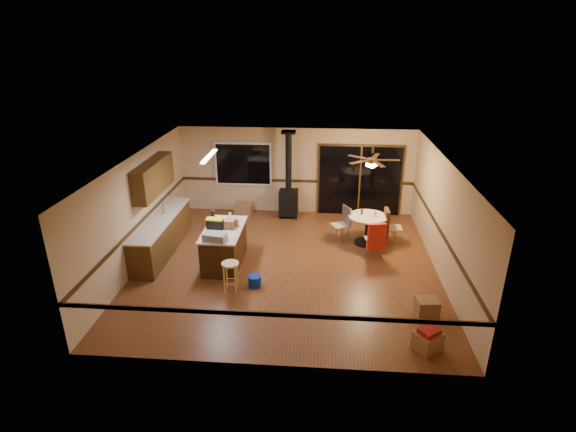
# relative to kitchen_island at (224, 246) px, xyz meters

# --- Properties ---
(floor) EXTENTS (7.00, 7.00, 0.00)m
(floor) POSITION_rel_kitchen_island_xyz_m (1.50, 0.00, -0.45)
(floor) COLOR brown
(floor) RESTS_ON ground
(ceiling) EXTENTS (7.00, 7.00, 0.00)m
(ceiling) POSITION_rel_kitchen_island_xyz_m (1.50, 0.00, 2.15)
(ceiling) COLOR silver
(ceiling) RESTS_ON ground
(wall_back) EXTENTS (7.00, 0.00, 7.00)m
(wall_back) POSITION_rel_kitchen_island_xyz_m (1.50, 3.50, 0.85)
(wall_back) COLOR tan
(wall_back) RESTS_ON ground
(wall_front) EXTENTS (7.00, 0.00, 7.00)m
(wall_front) POSITION_rel_kitchen_island_xyz_m (1.50, -3.50, 0.85)
(wall_front) COLOR tan
(wall_front) RESTS_ON ground
(wall_left) EXTENTS (0.00, 7.00, 7.00)m
(wall_left) POSITION_rel_kitchen_island_xyz_m (-2.00, 0.00, 0.85)
(wall_left) COLOR tan
(wall_left) RESTS_ON ground
(wall_right) EXTENTS (0.00, 7.00, 7.00)m
(wall_right) POSITION_rel_kitchen_island_xyz_m (5.00, 0.00, 0.85)
(wall_right) COLOR tan
(wall_right) RESTS_ON ground
(chair_rail) EXTENTS (7.00, 7.00, 0.08)m
(chair_rail) POSITION_rel_kitchen_island_xyz_m (1.50, 0.00, 0.55)
(chair_rail) COLOR #36230D
(chair_rail) RESTS_ON ground
(window) EXTENTS (1.72, 0.10, 1.32)m
(window) POSITION_rel_kitchen_island_xyz_m (-0.10, 3.45, 1.05)
(window) COLOR black
(window) RESTS_ON ground
(sliding_door) EXTENTS (2.52, 0.10, 2.10)m
(sliding_door) POSITION_rel_kitchen_island_xyz_m (3.40, 3.45, 0.60)
(sliding_door) COLOR black
(sliding_door) RESTS_ON ground
(lower_cabinets) EXTENTS (0.60, 3.00, 0.86)m
(lower_cabinets) POSITION_rel_kitchen_island_xyz_m (-1.70, 0.50, -0.02)
(lower_cabinets) COLOR #503114
(lower_cabinets) RESTS_ON ground
(countertop) EXTENTS (0.64, 3.04, 0.04)m
(countertop) POSITION_rel_kitchen_island_xyz_m (-1.70, 0.50, 0.43)
(countertop) COLOR beige
(countertop) RESTS_ON lower_cabinets
(upper_cabinets) EXTENTS (0.35, 2.00, 0.80)m
(upper_cabinets) POSITION_rel_kitchen_island_xyz_m (-1.83, 0.70, 1.45)
(upper_cabinets) COLOR #503114
(upper_cabinets) RESTS_ON ground
(kitchen_island) EXTENTS (0.88, 1.68, 0.90)m
(kitchen_island) POSITION_rel_kitchen_island_xyz_m (0.00, 0.00, 0.00)
(kitchen_island) COLOR #341E0D
(kitchen_island) RESTS_ON ground
(wood_stove) EXTENTS (0.55, 0.50, 2.52)m
(wood_stove) POSITION_rel_kitchen_island_xyz_m (1.30, 3.05, 0.28)
(wood_stove) COLOR black
(wood_stove) RESTS_ON ground
(ceiling_fan) EXTENTS (0.24, 0.24, 0.55)m
(ceiling_fan) POSITION_rel_kitchen_island_xyz_m (3.48, 1.37, 1.76)
(ceiling_fan) COLOR brown
(ceiling_fan) RESTS_ON ceiling
(fluorescent_strip) EXTENTS (0.10, 1.20, 0.04)m
(fluorescent_strip) POSITION_rel_kitchen_island_xyz_m (-0.30, 0.30, 2.11)
(fluorescent_strip) COLOR white
(fluorescent_strip) RESTS_ON ceiling
(toolbox_grey) EXTENTS (0.54, 0.36, 0.16)m
(toolbox_grey) POSITION_rel_kitchen_island_xyz_m (-0.05, -0.63, 0.53)
(toolbox_grey) COLOR slate
(toolbox_grey) RESTS_ON kitchen_island
(toolbox_black) EXTENTS (0.40, 0.23, 0.21)m
(toolbox_black) POSITION_rel_kitchen_island_xyz_m (-0.20, 0.03, 0.55)
(toolbox_black) COLOR black
(toolbox_black) RESTS_ON kitchen_island
(toolbox_yellow_lid) EXTENTS (0.41, 0.24, 0.03)m
(toolbox_yellow_lid) POSITION_rel_kitchen_island_xyz_m (-0.20, 0.03, 0.67)
(toolbox_yellow_lid) COLOR gold
(toolbox_yellow_lid) RESTS_ON toolbox_black
(box_on_island) EXTENTS (0.25, 0.32, 0.20)m
(box_on_island) POSITION_rel_kitchen_island_xyz_m (0.15, 0.10, 0.55)
(box_on_island) COLOR brown
(box_on_island) RESTS_ON kitchen_island
(bottle_dark) EXTENTS (0.09, 0.09, 0.30)m
(bottle_dark) POSITION_rel_kitchen_island_xyz_m (-0.32, 0.38, 0.60)
(bottle_dark) COLOR black
(bottle_dark) RESTS_ON kitchen_island
(bottle_pink) EXTENTS (0.08, 0.08, 0.20)m
(bottle_pink) POSITION_rel_kitchen_island_xyz_m (0.32, 0.12, 0.55)
(bottle_pink) COLOR #D84C8C
(bottle_pink) RESTS_ON kitchen_island
(bottle_white) EXTENTS (0.08, 0.08, 0.18)m
(bottle_white) POSITION_rel_kitchen_island_xyz_m (0.06, 0.55, 0.54)
(bottle_white) COLOR white
(bottle_white) RESTS_ON kitchen_island
(bar_stool) EXTENTS (0.49, 0.49, 0.67)m
(bar_stool) POSITION_rel_kitchen_island_xyz_m (0.40, -1.23, -0.12)
(bar_stool) COLOR #D6B771
(bar_stool) RESTS_ON floor
(blue_bucket) EXTENTS (0.36, 0.36, 0.24)m
(blue_bucket) POSITION_rel_kitchen_island_xyz_m (0.87, -1.00, -0.33)
(blue_bucket) COLOR #0B2AA1
(blue_bucket) RESTS_ON floor
(dining_table) EXTENTS (1.00, 1.00, 0.78)m
(dining_table) POSITION_rel_kitchen_island_xyz_m (3.48, 1.37, 0.08)
(dining_table) COLOR black
(dining_table) RESTS_ON ground
(glass_red) EXTENTS (0.07, 0.07, 0.16)m
(glass_red) POSITION_rel_kitchen_island_xyz_m (3.33, 1.47, 0.41)
(glass_red) COLOR #590C14
(glass_red) RESTS_ON dining_table
(glass_cream) EXTENTS (0.07, 0.07, 0.14)m
(glass_cream) POSITION_rel_kitchen_island_xyz_m (3.66, 1.32, 0.40)
(glass_cream) COLOR beige
(glass_cream) RESTS_ON dining_table
(chair_left) EXTENTS (0.55, 0.55, 0.51)m
(chair_left) POSITION_rel_kitchen_island_xyz_m (2.88, 1.52, 0.14)
(chair_left) COLOR tan
(chair_left) RESTS_ON ground
(chair_near) EXTENTS (0.50, 0.53, 0.70)m
(chair_near) POSITION_rel_kitchen_island_xyz_m (3.62, 0.49, 0.14)
(chair_near) COLOR tan
(chair_near) RESTS_ON ground
(chair_right) EXTENTS (0.46, 0.44, 0.70)m
(chair_right) POSITION_rel_kitchen_island_xyz_m (4.00, 1.42, 0.14)
(chair_right) COLOR tan
(chair_right) RESTS_ON ground
(box_under_window) EXTENTS (0.52, 0.43, 0.39)m
(box_under_window) POSITION_rel_kitchen_island_xyz_m (-0.07, 3.04, -0.26)
(box_under_window) COLOR brown
(box_under_window) RESTS_ON floor
(box_corner_a) EXTENTS (0.58, 0.57, 0.34)m
(box_corner_a) POSITION_rel_kitchen_island_xyz_m (4.20, -2.87, -0.28)
(box_corner_a) COLOR brown
(box_corner_a) RESTS_ON floor
(box_corner_b) EXTENTS (0.46, 0.40, 0.34)m
(box_corner_b) POSITION_rel_kitchen_island_xyz_m (4.41, -1.80, -0.28)
(box_corner_b) COLOR brown
(box_corner_b) RESTS_ON floor
(box_small_red) EXTENTS (0.43, 0.42, 0.09)m
(box_small_red) POSITION_rel_kitchen_island_xyz_m (4.20, -2.87, -0.07)
(box_small_red) COLOR maroon
(box_small_red) RESTS_ON box_corner_a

